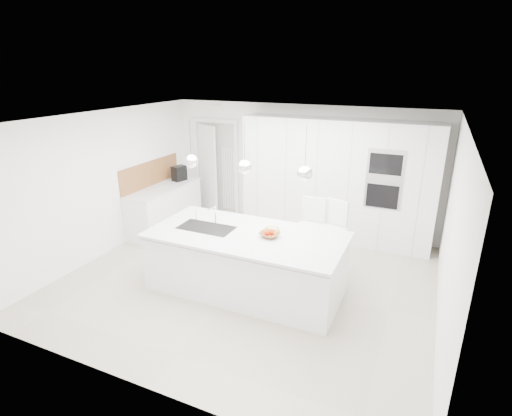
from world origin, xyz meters
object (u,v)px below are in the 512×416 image
at_px(island_base, 246,264).
at_px(fruit_bowl, 270,235).
at_px(bar_stool_right, 333,240).
at_px(espresso_machine, 179,173).
at_px(bar_stool_left, 310,236).

bearing_deg(island_base, fruit_bowl, 12.55).
bearing_deg(bar_stool_right, island_base, -117.54).
height_order(espresso_machine, bar_stool_left, espresso_machine).
bearing_deg(bar_stool_left, fruit_bowl, -110.69).
bearing_deg(fruit_bowl, bar_stool_right, 51.91).
height_order(island_base, espresso_machine, espresso_machine).
relative_size(espresso_machine, bar_stool_left, 0.26).
relative_size(espresso_machine, bar_stool_right, 0.26).
distance_m(bar_stool_left, bar_stool_right, 0.38).
bearing_deg(espresso_machine, fruit_bowl, -20.48).
distance_m(fruit_bowl, espresso_machine, 3.49).
bearing_deg(bar_stool_left, island_base, -125.10).
distance_m(island_base, bar_stool_right, 1.45).
xyz_separation_m(island_base, bar_stool_right, (1.06, 0.98, 0.18)).
height_order(island_base, bar_stool_left, bar_stool_left).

